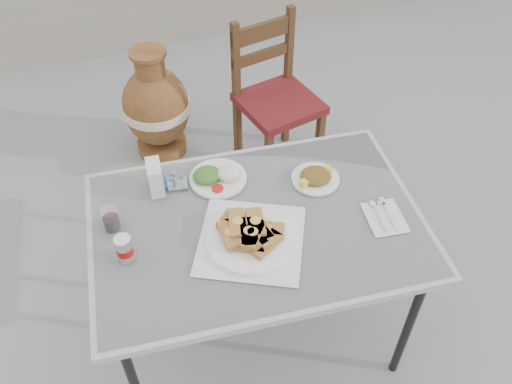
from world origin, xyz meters
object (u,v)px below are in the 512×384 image
object	(u,v)px
cafe_table	(257,231)
terracotta_urn	(156,107)
pide_plate	(251,235)
soda_can	(125,249)
cola_glass	(111,220)
napkin_holder	(155,178)
salad_rice_plate	(217,176)
salad_chopped_plate	(316,177)
condiment_caddy	(176,182)
chair	(275,98)

from	to	relation	value
cafe_table	terracotta_urn	distance (m)	1.35
pide_plate	soda_can	xyz separation A→B (m)	(-0.40, 0.07, 0.02)
cola_glass	napkin_holder	world-z (taller)	napkin_holder
pide_plate	salad_rice_plate	distance (m)	0.32
soda_can	salad_rice_plate	bearing A→B (deg)	33.38
cafe_table	salad_chopped_plate	xyz separation A→B (m)	(0.27, 0.12, 0.06)
napkin_holder	salad_chopped_plate	bearing A→B (deg)	-9.46
soda_can	condiment_caddy	xyz separation A→B (m)	(0.23, 0.27, -0.03)
soda_can	napkin_holder	distance (m)	0.32
salad_chopped_plate	cola_glass	world-z (taller)	cola_glass
soda_can	terracotta_urn	size ratio (longest dim) A/B	0.15
cola_glass	salad_chopped_plate	bearing A→B (deg)	-1.53
pide_plate	condiment_caddy	world-z (taller)	pide_plate
pide_plate	chair	distance (m)	1.21
salad_rice_plate	soda_can	world-z (taller)	soda_can
soda_can	chair	distance (m)	1.38
cafe_table	napkin_holder	xyz separation A→B (m)	(-0.29, 0.27, 0.11)
salad_rice_plate	salad_chopped_plate	xyz separation A→B (m)	(0.34, -0.12, -0.00)
salad_rice_plate	napkin_holder	world-z (taller)	napkin_holder
cafe_table	condiment_caddy	xyz separation A→B (m)	(-0.22, 0.27, 0.07)
pide_plate	salad_chopped_plate	xyz separation A→B (m)	(0.32, 0.19, -0.02)
chair	terracotta_urn	size ratio (longest dim) A/B	1.30
cola_glass	chair	size ratio (longest dim) A/B	0.10
salad_chopped_plate	napkin_holder	size ratio (longest dim) A/B	1.50
cola_glass	terracotta_urn	xyz separation A→B (m)	(0.35, 1.16, -0.43)
cafe_table	napkin_holder	world-z (taller)	napkin_holder
salad_rice_plate	cola_glass	bearing A→B (deg)	-165.53
cafe_table	salad_rice_plate	world-z (taller)	salad_rice_plate
terracotta_urn	salad_chopped_plate	bearing A→B (deg)	-71.75
pide_plate	salad_rice_plate	size ratio (longest dim) A/B	2.16
cafe_table	terracotta_urn	world-z (taller)	cafe_table
terracotta_urn	cola_glass	bearing A→B (deg)	-106.90
salad_chopped_plate	cola_glass	xyz separation A→B (m)	(-0.74, 0.02, 0.02)
soda_can	pide_plate	bearing A→B (deg)	-9.25
salad_chopped_plate	pide_plate	bearing A→B (deg)	-148.93
pide_plate	terracotta_urn	distance (m)	1.43
pide_plate	chair	size ratio (longest dim) A/B	0.54
cafe_table	salad_chopped_plate	size ratio (longest dim) A/B	6.78
soda_can	cola_glass	size ratio (longest dim) A/B	1.16
cafe_table	pide_plate	distance (m)	0.12
salad_chopped_plate	soda_can	world-z (taller)	soda_can
terracotta_urn	cafe_table	bearing A→B (deg)	-84.90
salad_rice_plate	soda_can	size ratio (longest dim) A/B	2.15
condiment_caddy	salad_chopped_plate	bearing A→B (deg)	-16.58
salad_rice_plate	napkin_holder	distance (m)	0.22
soda_can	napkin_holder	xyz separation A→B (m)	(0.16, 0.28, 0.01)
salad_rice_plate	napkin_holder	bearing A→B (deg)	173.23
salad_rice_plate	terracotta_urn	xyz separation A→B (m)	(-0.05, 1.05, -0.41)
salad_chopped_plate	terracotta_urn	xyz separation A→B (m)	(-0.39, 1.18, -0.41)
napkin_holder	chair	world-z (taller)	chair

